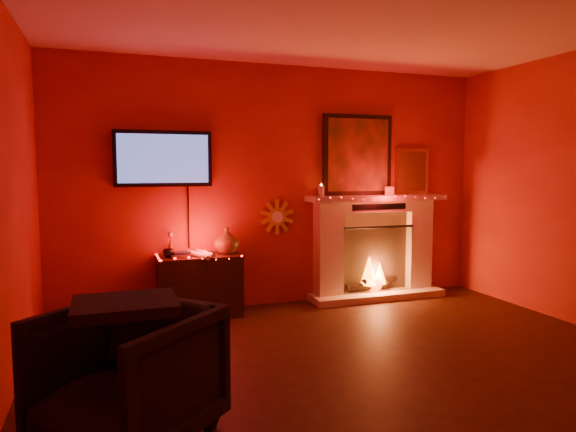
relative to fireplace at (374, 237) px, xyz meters
name	(u,v)px	position (x,y,z in m)	size (l,w,h in m)	color
room	(398,198)	(-1.14, -2.39, 0.63)	(5.00, 5.00, 5.00)	black
fireplace	(374,237)	(0.00, 0.00, 0.00)	(1.72, 0.40, 2.18)	beige
tv	(163,159)	(-2.44, 0.06, 0.92)	(1.00, 0.07, 1.24)	black
sunburst_clock	(277,217)	(-1.19, 0.09, 0.28)	(0.40, 0.03, 0.40)	gold
console_table	(201,281)	(-2.10, -0.13, -0.35)	(0.86, 0.55, 0.93)	black
armchair	(127,376)	(-2.93, -2.48, -0.34)	(0.83, 0.85, 0.78)	black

